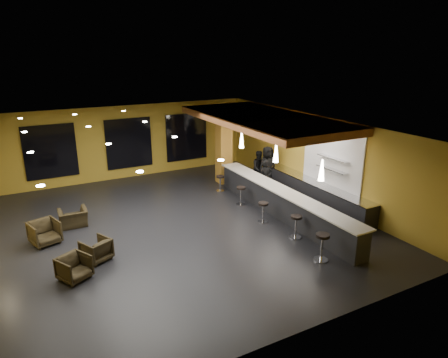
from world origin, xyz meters
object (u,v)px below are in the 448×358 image
staff_a (266,178)px  armchair_d (73,218)px  armchair_b (96,250)px  bar_stool_4 (220,181)px  pendant_0 (322,170)px  bar_stool_3 (241,193)px  bar_counter (282,204)px  pendant_1 (276,153)px  column (224,146)px  staff_c (267,166)px  pendant_2 (242,140)px  armchair_c (45,233)px  staff_b (260,168)px  prep_counter (314,193)px  bar_stool_0 (322,244)px  bar_stool_1 (296,224)px  bar_stool_2 (263,210)px  armchair_a (74,268)px

staff_a → armchair_d: staff_a is taller
armchair_b → bar_stool_4: size_ratio=1.05×
pendant_0 → staff_a: size_ratio=0.46×
bar_stool_3 → armchair_d: bearing=170.4°
bar_stool_4 → bar_counter: bearing=-78.2°
bar_stool_4 → pendant_1: bearing=-76.3°
column → staff_c: (1.51, -1.40, -0.82)m
pendant_2 → bar_stool_3: pendant_2 is taller
armchair_c → armchair_d: armchair_c is taller
pendant_0 → armchair_b: pendant_0 is taller
staff_a → armchair_b: (-7.61, -2.34, -0.42)m
bar_counter → bar_stool_4: size_ratio=11.22×
staff_b → staff_c: bearing=-39.4°
prep_counter → pendant_2: 3.73m
staff_b → bar_stool_4: bearing=-168.0°
armchair_d → staff_b: bearing=-173.5°
prep_counter → armchair_d: (-9.04, 2.28, -0.12)m
pendant_0 → bar_stool_4: size_ratio=0.98×
column → bar_stool_0: column is taller
pendant_0 → armchair_c: pendant_0 is taller
bar_counter → bar_stool_1: bearing=-111.1°
staff_b → bar_stool_0: staff_b is taller
staff_b → bar_counter: bearing=-96.8°
bar_stool_2 → bar_stool_4: size_ratio=1.06×
prep_counter → bar_stool_2: 2.98m
bar_counter → armchair_b: bar_counter is taller
bar_stool_4 → column: bearing=54.8°
pendant_0 → bar_stool_0: pendant_0 is taller
staff_b → bar_stool_1: (-1.93, -5.19, -0.29)m
pendant_1 → bar_stool_1: pendant_1 is taller
staff_b → armchair_a: bearing=-140.4°
bar_stool_0 → staff_c: bearing=69.5°
bar_stool_1 → armchair_c: bearing=154.8°
staff_b → armchair_a: size_ratio=2.11×
staff_c → bar_stool_1: size_ratio=2.34×
bar_stool_4 → armchair_c: bearing=-166.5°
prep_counter → bar_stool_3: size_ratio=7.92×
pendant_2 → armchair_b: bearing=-155.7°
bar_stool_1 → bar_stool_3: bearing=91.7°
bar_counter → prep_counter: bearing=14.0°
staff_a → armchair_d: 7.88m
staff_c → bar_stool_3: staff_c is taller
bar_stool_1 → bar_stool_3: 3.42m
staff_b → armchair_c: 9.49m
bar_counter → staff_a: bearing=70.5°
prep_counter → pendant_1: size_ratio=8.57×
armchair_d → bar_stool_4: (6.30, 0.76, 0.15)m
staff_c → armchair_a: bearing=-156.5°
column → pendant_1: bearing=-90.0°
bar_counter → bar_stool_3: size_ratio=10.55×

